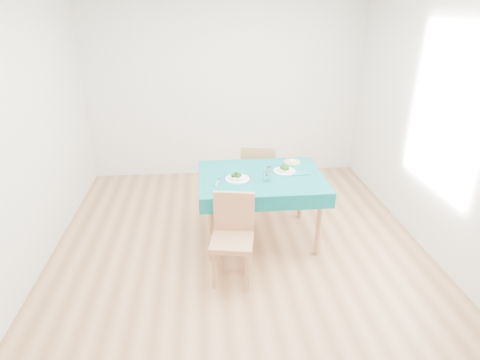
{
  "coord_description": "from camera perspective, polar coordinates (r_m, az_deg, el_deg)",
  "views": [
    {
      "loc": [
        -0.34,
        -3.59,
        2.45
      ],
      "look_at": [
        0.0,
        0.0,
        0.85
      ],
      "focal_mm": 30.0,
      "sensor_mm": 36.0,
      "label": 1
    }
  ],
  "objects": [
    {
      "name": "room_shell",
      "position": [
        3.77,
        0.0,
        6.93
      ],
      "size": [
        4.02,
        4.52,
        2.73
      ],
      "color": "#8E5F3B",
      "rests_on": "ground"
    },
    {
      "name": "chair_far",
      "position": [
        5.15,
        2.65,
        2.11
      ],
      "size": [
        0.51,
        0.54,
        1.08
      ],
      "primitive_type": "cube",
      "rotation": [
        0.0,
        0.0,
        2.96
      ],
      "color": "#A2724C",
      "rests_on": "ground"
    },
    {
      "name": "bread_slice",
      "position": [
        4.67,
        7.44,
        2.69
      ],
      "size": [
        0.12,
        0.12,
        0.01
      ],
      "primitive_type": "cube",
      "rotation": [
        0.0,
        0.0,
        0.57
      ],
      "color": "beige",
      "rests_on": "side_plate"
    },
    {
      "name": "tumbler_center",
      "position": [
        4.31,
        4.05,
        1.35
      ],
      "size": [
        0.06,
        0.06,
        0.08
      ],
      "primitive_type": "cylinder",
      "color": "white",
      "rests_on": "table"
    },
    {
      "name": "side_plate",
      "position": [
        4.67,
        7.43,
        2.56
      ],
      "size": [
        0.19,
        0.19,
        0.01
      ],
      "primitive_type": "cylinder",
      "color": "#A8CD64",
      "rests_on": "table"
    },
    {
      "name": "chair_near",
      "position": [
        3.72,
        -1.13,
        -7.99
      ],
      "size": [
        0.46,
        0.49,
        0.97
      ],
      "primitive_type": "cube",
      "rotation": [
        0.0,
        0.0,
        -0.18
      ],
      "color": "#A2724C",
      "rests_on": "ground"
    },
    {
      "name": "bowl_near",
      "position": [
        4.17,
        -0.39,
        0.57
      ],
      "size": [
        0.25,
        0.25,
        0.08
      ],
      "primitive_type": null,
      "color": "white",
      "rests_on": "table"
    },
    {
      "name": "bowl_far",
      "position": [
        4.39,
        6.37,
        1.64
      ],
      "size": [
        0.24,
        0.24,
        0.07
      ],
      "primitive_type": null,
      "color": "white",
      "rests_on": "table"
    },
    {
      "name": "fork_far",
      "position": [
        4.37,
        4.12,
        1.12
      ],
      "size": [
        0.06,
        0.17,
        0.0
      ],
      "primitive_type": "cube",
      "rotation": [
        0.0,
        0.0,
        0.24
      ],
      "color": "silver",
      "rests_on": "table"
    },
    {
      "name": "napkin_far",
      "position": [
        4.38,
        8.55,
        0.99
      ],
      "size": [
        0.2,
        0.15,
        0.01
      ],
      "primitive_type": "cube",
      "rotation": [
        0.0,
        0.0,
        0.15
      ],
      "color": "#0C6768",
      "rests_on": "table"
    },
    {
      "name": "napkin_near",
      "position": [
        4.33,
        -0.57,
        1.03
      ],
      "size": [
        0.21,
        0.16,
        0.01
      ],
      "primitive_type": "cube",
      "rotation": [
        0.0,
        0.0,
        -0.13
      ],
      "color": "#0C6768",
      "rests_on": "table"
    },
    {
      "name": "tumbler_side",
      "position": [
        4.14,
        3.87,
        0.5
      ],
      "size": [
        0.08,
        0.08,
        0.1
      ],
      "primitive_type": "cylinder",
      "color": "white",
      "rests_on": "table"
    },
    {
      "name": "knife_far",
      "position": [
        4.41,
        9.36,
        1.07
      ],
      "size": [
        0.02,
        0.19,
        0.0
      ],
      "primitive_type": "cube",
      "rotation": [
        0.0,
        0.0,
        0.04
      ],
      "color": "silver",
      "rests_on": "table"
    },
    {
      "name": "knife_near",
      "position": [
        4.17,
        1.29,
        0.03
      ],
      "size": [
        0.08,
        0.22,
        0.0
      ],
      "primitive_type": "cube",
      "rotation": [
        0.0,
        0.0,
        0.28
      ],
      "color": "silver",
      "rests_on": "table"
    },
    {
      "name": "table",
      "position": [
        4.44,
        2.91,
        -3.89
      ],
      "size": [
        1.32,
        1.01,
        0.76
      ],
      "primitive_type": "cube",
      "color": "#085C5E",
      "rests_on": "ground"
    },
    {
      "name": "fork_near",
      "position": [
        4.12,
        -3.23,
        -0.33
      ],
      "size": [
        0.06,
        0.19,
        0.0
      ],
      "primitive_type": "cube",
      "rotation": [
        0.0,
        0.0,
        -0.22
      ],
      "color": "silver",
      "rests_on": "table"
    }
  ]
}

